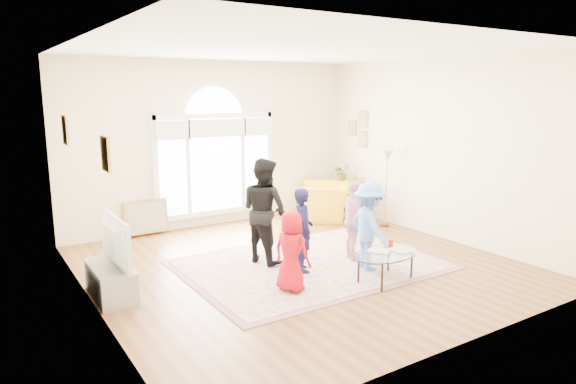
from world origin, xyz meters
TOP-DOWN VIEW (x-y plane):
  - ground at (0.00, 0.00)m, footprint 6.00×6.00m
  - room_shell at (0.01, 2.83)m, footprint 6.00×6.00m
  - area_rug at (0.14, -0.09)m, footprint 3.60×2.60m
  - rug_border at (0.14, -0.09)m, footprint 3.80×2.80m
  - tv_console at (-2.75, 0.30)m, footprint 0.45×1.00m
  - television at (-2.74, 0.30)m, footprint 0.17×1.11m
  - coffee_table at (0.62, -1.22)m, footprint 1.20×0.89m
  - armchair at (2.09, 2.14)m, footprint 1.48×1.51m
  - side_cabinet at (2.78, 1.94)m, footprint 0.40×0.50m
  - floor_lamp at (2.71, 1.02)m, footprint 0.29×0.29m
  - plant_pedestal at (2.70, 2.39)m, footprint 0.20×0.20m
  - potted_plant at (2.70, 2.39)m, footprint 0.36×0.31m
  - leaning_picture at (-1.46, 2.90)m, footprint 0.80×0.14m
  - child_red at (-0.70, -0.83)m, footprint 0.53×0.62m
  - child_navy at (-0.13, -0.27)m, footprint 0.43×0.52m
  - child_black at (-0.38, 0.42)m, footprint 0.79×0.92m
  - child_pink at (0.83, -0.26)m, footprint 0.53×0.79m
  - child_blue at (0.74, -0.72)m, footprint 0.62×0.91m

SIDE VIEW (x-z plane):
  - ground at x=0.00m, z-range 0.00..0.00m
  - leaning_picture at x=-1.46m, z-range -0.31..0.31m
  - rug_border at x=0.14m, z-range 0.00..0.01m
  - area_rug at x=0.14m, z-range 0.00..0.02m
  - tv_console at x=-2.75m, z-range 0.00..0.42m
  - side_cabinet at x=2.78m, z-range 0.00..0.70m
  - plant_pedestal at x=2.70m, z-range 0.00..0.70m
  - armchair at x=2.09m, z-range 0.00..0.74m
  - coffee_table at x=0.62m, z-range 0.13..0.67m
  - child_red at x=-0.70m, z-range 0.02..1.10m
  - child_navy at x=-0.13m, z-range 0.02..1.26m
  - child_pink at x=0.83m, z-range 0.02..1.27m
  - child_blue at x=0.74m, z-range 0.02..1.32m
  - television at x=-2.74m, z-range 0.42..1.06m
  - child_black at x=-0.38m, z-range 0.02..1.63m
  - potted_plant at x=2.70m, z-range 0.70..1.09m
  - floor_lamp at x=2.71m, z-range 0.53..2.04m
  - room_shell at x=0.01m, z-range -1.43..4.57m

